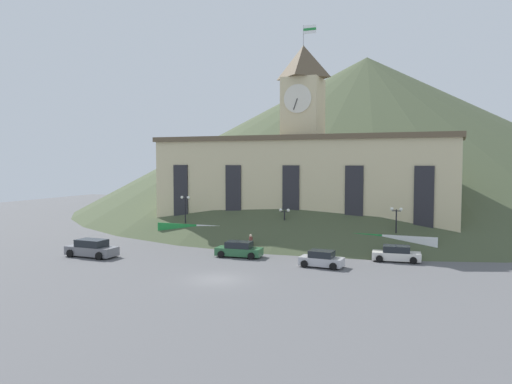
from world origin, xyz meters
The scene contains 12 objects.
ground_plane centered at (0.00, 0.00, 0.00)m, with size 160.00×160.00×0.00m, color #565659.
civic_building centered at (0.00, 23.93, 6.98)m, with size 37.24×9.92×26.15m.
banner_fence centered at (0.00, 16.32, 1.01)m, with size 32.45×0.12×2.02m.
hillside_backdrop centered at (0.00, 70.06, 15.54)m, with size 116.69×116.69×31.08m, color #424C33.
street_lamp_right centered at (-12.89, 17.24, 3.84)m, with size 1.26×0.36×5.33m.
street_lamp_far_left centered at (-0.11, 17.24, 3.14)m, with size 1.26×0.36×4.23m.
street_lamp_center centered at (12.10, 17.24, 3.50)m, with size 1.26×0.36×4.79m.
car_silver_hatch centered at (6.63, 7.81, 0.69)m, with size 3.98×2.16×1.50m.
car_gray_pickup centered at (-15.96, 3.94, 0.81)m, with size 5.33×2.42×1.75m.
car_green_wagon centered at (-2.25, 9.40, 0.72)m, with size 4.74×2.46×1.55m.
car_white_taxi centered at (12.61, 13.01, 0.69)m, with size 4.67×2.53×1.50m.
pedestrian centered at (-2.43, 12.92, 0.97)m, with size 0.48×0.48×1.77m.
Camera 1 is at (17.77, -35.77, 9.57)m, focal length 35.00 mm.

